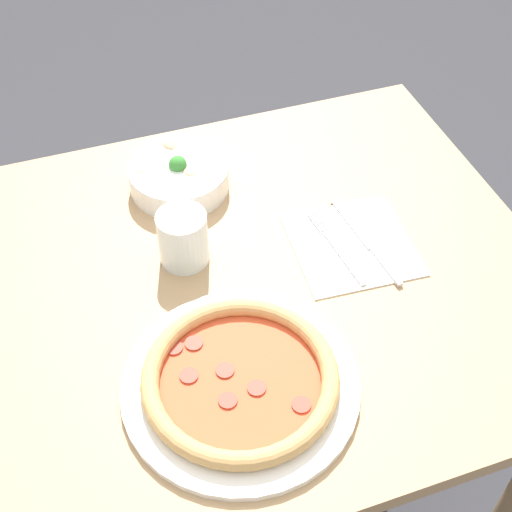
{
  "coord_description": "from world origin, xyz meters",
  "views": [
    {
      "loc": [
        -0.18,
        -0.71,
        1.61
      ],
      "look_at": [
        0.07,
        0.02,
        0.79
      ],
      "focal_mm": 50.0,
      "sensor_mm": 36.0,
      "label": 1
    }
  ],
  "objects_px": {
    "fork": "(337,248)",
    "glass": "(183,238)",
    "bowl": "(178,175)",
    "knife": "(368,244)",
    "pizza": "(240,381)"
  },
  "relations": [
    {
      "from": "fork",
      "to": "glass",
      "type": "height_order",
      "value": "glass"
    },
    {
      "from": "knife",
      "to": "bowl",
      "type": "bearing_deg",
      "value": 41.29
    },
    {
      "from": "bowl",
      "to": "knife",
      "type": "distance_m",
      "value": 0.35
    },
    {
      "from": "pizza",
      "to": "glass",
      "type": "bearing_deg",
      "value": 91.81
    },
    {
      "from": "fork",
      "to": "glass",
      "type": "bearing_deg",
      "value": 69.69
    },
    {
      "from": "pizza",
      "to": "knife",
      "type": "height_order",
      "value": "pizza"
    },
    {
      "from": "fork",
      "to": "knife",
      "type": "height_order",
      "value": "same"
    },
    {
      "from": "glass",
      "to": "knife",
      "type": "bearing_deg",
      "value": -13.79
    },
    {
      "from": "pizza",
      "to": "knife",
      "type": "bearing_deg",
      "value": 33.89
    },
    {
      "from": "fork",
      "to": "glass",
      "type": "distance_m",
      "value": 0.25
    },
    {
      "from": "bowl",
      "to": "knife",
      "type": "height_order",
      "value": "bowl"
    },
    {
      "from": "pizza",
      "to": "glass",
      "type": "distance_m",
      "value": 0.26
    },
    {
      "from": "pizza",
      "to": "bowl",
      "type": "distance_m",
      "value": 0.44
    },
    {
      "from": "knife",
      "to": "glass",
      "type": "height_order",
      "value": "glass"
    },
    {
      "from": "pizza",
      "to": "glass",
      "type": "relative_size",
      "value": 3.58
    }
  ]
}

